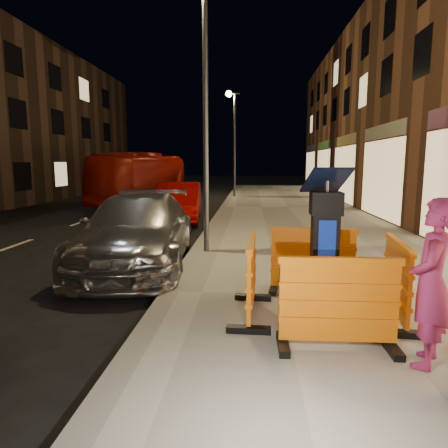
# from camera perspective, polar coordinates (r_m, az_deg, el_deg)

# --- Properties ---
(ground_plane) EXTENTS (120.00, 120.00, 0.00)m
(ground_plane) POSITION_cam_1_polar(r_m,az_deg,el_deg) (6.59, -7.70, -10.77)
(ground_plane) COLOR black
(ground_plane) RESTS_ON ground
(sidewalk) EXTENTS (6.00, 60.00, 0.15)m
(sidewalk) POSITION_cam_1_polar(r_m,az_deg,el_deg) (6.66, 18.92, -10.28)
(sidewalk) COLOR gray
(sidewalk) RESTS_ON ground
(kerb) EXTENTS (0.30, 60.00, 0.15)m
(kerb) POSITION_cam_1_polar(r_m,az_deg,el_deg) (6.57, -7.71, -10.15)
(kerb) COLOR slate
(kerb) RESTS_ON ground
(parking_kiosk) EXTENTS (0.64, 0.64, 1.87)m
(parking_kiosk) POSITION_cam_1_polar(r_m,az_deg,el_deg) (5.39, 14.14, -3.38)
(parking_kiosk) COLOR black
(parking_kiosk) RESTS_ON sidewalk
(barrier_front) EXTENTS (1.34, 0.56, 1.04)m
(barrier_front) POSITION_cam_1_polar(r_m,az_deg,el_deg) (4.61, 16.04, -10.92)
(barrier_front) COLOR orange
(barrier_front) RESTS_ON sidewalk
(barrier_back) EXTENTS (1.40, 0.73, 1.04)m
(barrier_back) POSITION_cam_1_polar(r_m,az_deg,el_deg) (6.40, 12.52, -5.22)
(barrier_back) COLOR orange
(barrier_back) RESTS_ON sidewalk
(barrier_kerbside) EXTENTS (0.61, 1.36, 1.04)m
(barrier_kerbside) POSITION_cam_1_polar(r_m,az_deg,el_deg) (5.41, 3.93, -7.62)
(barrier_kerbside) COLOR orange
(barrier_kerbside) RESTS_ON sidewalk
(barrier_bldgside) EXTENTS (0.70, 1.39, 1.04)m
(barrier_bldgside) POSITION_cam_1_polar(r_m,az_deg,el_deg) (5.74, 23.44, -7.38)
(barrier_bldgside) COLOR orange
(barrier_bldgside) RESTS_ON sidewalk
(car_silver) EXTENTS (2.61, 5.38, 1.51)m
(car_silver) POSITION_cam_1_polar(r_m,az_deg,el_deg) (8.93, -12.04, -5.64)
(car_silver) COLOR #A2A2A6
(car_silver) RESTS_ON ground
(car_red) EXTENTS (1.95, 4.50, 1.44)m
(car_red) POSITION_cam_1_polar(r_m,az_deg,el_deg) (15.23, -6.38, 0.46)
(car_red) COLOR #8D0400
(car_red) RESTS_ON ground
(bus_doubledecker) EXTENTS (2.87, 9.74, 2.68)m
(bus_doubledecker) POSITION_cam_1_polar(r_m,az_deg,el_deg) (22.28, -11.30, 2.98)
(bus_doubledecker) COLOR maroon
(bus_doubledecker) RESTS_ON ground
(man) EXTENTS (0.66, 0.75, 1.72)m
(man) POSITION_cam_1_polar(r_m,az_deg,el_deg) (4.52, 27.51, -7.52)
(man) COLOR #8C2150
(man) RESTS_ON sidewalk
(street_lamp_mid) EXTENTS (0.12, 0.12, 6.00)m
(street_lamp_mid) POSITION_cam_1_polar(r_m,az_deg,el_deg) (9.19, -2.65, 14.74)
(street_lamp_mid) COLOR #3F3F44
(street_lamp_mid) RESTS_ON sidewalk
(street_lamp_far) EXTENTS (0.12, 0.12, 6.00)m
(street_lamp_far) POSITION_cam_1_polar(r_m,az_deg,el_deg) (24.12, 1.52, 11.07)
(street_lamp_far) COLOR #3F3F44
(street_lamp_far) RESTS_ON sidewalk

